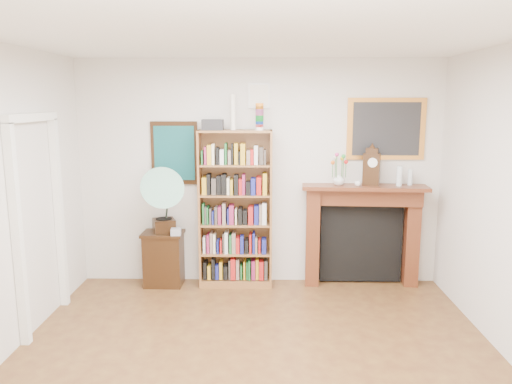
# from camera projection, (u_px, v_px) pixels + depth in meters

# --- Properties ---
(room) EXTENTS (4.51, 5.01, 2.81)m
(room) POSITION_uv_depth(u_px,v_px,m) (255.00, 221.00, 3.77)
(room) COLOR #4D2817
(room) RESTS_ON ground
(door_casing) EXTENTS (0.08, 1.02, 2.17)m
(door_casing) POSITION_uv_depth(u_px,v_px,m) (38.00, 205.00, 5.01)
(door_casing) COLOR white
(door_casing) RESTS_ON left_wall
(teal_poster) EXTENTS (0.58, 0.04, 0.78)m
(teal_poster) POSITION_uv_depth(u_px,v_px,m) (175.00, 153.00, 6.18)
(teal_poster) COLOR black
(teal_poster) RESTS_ON back_wall
(small_picture) EXTENTS (0.26, 0.04, 0.30)m
(small_picture) POSITION_uv_depth(u_px,v_px,m) (259.00, 96.00, 6.03)
(small_picture) COLOR white
(small_picture) RESTS_ON back_wall
(gilt_painting) EXTENTS (0.95, 0.04, 0.75)m
(gilt_painting) POSITION_uv_depth(u_px,v_px,m) (386.00, 129.00, 6.08)
(gilt_painting) COLOR orange
(gilt_painting) RESTS_ON back_wall
(bookshelf) EXTENTS (0.90, 0.32, 2.24)m
(bookshelf) POSITION_uv_depth(u_px,v_px,m) (235.00, 200.00, 6.11)
(bookshelf) COLOR brown
(bookshelf) RESTS_ON floor
(side_cabinet) EXTENTS (0.51, 0.38, 0.68)m
(side_cabinet) POSITION_uv_depth(u_px,v_px,m) (164.00, 259.00, 6.24)
(side_cabinet) COLOR black
(side_cabinet) RESTS_ON floor
(fireplace) EXTENTS (1.53, 0.46, 1.28)m
(fireplace) POSITION_uv_depth(u_px,v_px,m) (362.00, 225.00, 6.21)
(fireplace) COLOR #521E13
(fireplace) RESTS_ON floor
(gramophone) EXTENTS (0.70, 0.78, 0.84)m
(gramophone) POSITION_uv_depth(u_px,v_px,m) (161.00, 196.00, 5.99)
(gramophone) COLOR black
(gramophone) RESTS_ON side_cabinet
(cd_stack) EXTENTS (0.13, 0.13, 0.08)m
(cd_stack) POSITION_uv_depth(u_px,v_px,m) (176.00, 232.00, 6.04)
(cd_stack) COLOR silver
(cd_stack) RESTS_ON side_cabinet
(mantel_clock) EXTENTS (0.22, 0.16, 0.45)m
(mantel_clock) POSITION_uv_depth(u_px,v_px,m) (371.00, 167.00, 6.02)
(mantel_clock) COLOR black
(mantel_clock) RESTS_ON fireplace
(flower_vase) EXTENTS (0.17, 0.17, 0.15)m
(flower_vase) POSITION_uv_depth(u_px,v_px,m) (339.00, 179.00, 6.06)
(flower_vase) COLOR silver
(flower_vase) RESTS_ON fireplace
(teacup) EXTENTS (0.08, 0.08, 0.06)m
(teacup) POSITION_uv_depth(u_px,v_px,m) (358.00, 184.00, 6.00)
(teacup) COLOR white
(teacup) RESTS_ON fireplace
(bottle_left) EXTENTS (0.07, 0.07, 0.24)m
(bottle_left) POSITION_uv_depth(u_px,v_px,m) (399.00, 176.00, 6.00)
(bottle_left) COLOR silver
(bottle_left) RESTS_ON fireplace
(bottle_right) EXTENTS (0.06, 0.06, 0.20)m
(bottle_right) POSITION_uv_depth(u_px,v_px,m) (410.00, 177.00, 6.06)
(bottle_right) COLOR silver
(bottle_right) RESTS_ON fireplace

